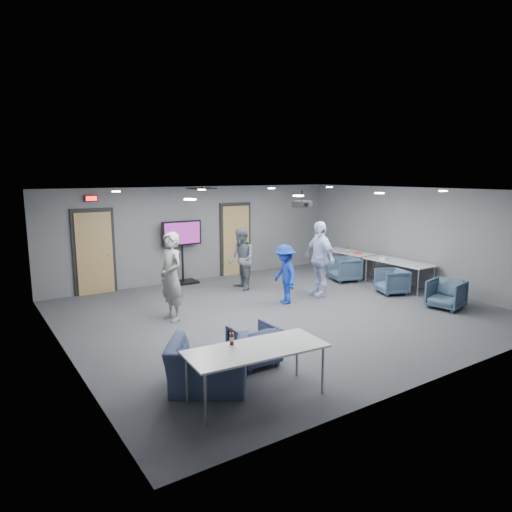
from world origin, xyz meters
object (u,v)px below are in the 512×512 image
person_b (241,259)px  bottle_front (232,339)px  chair_right_c (446,294)px  table_front_left (256,351)px  table_right_b (399,263)px  person_d (285,274)px  person_a (171,277)px  bottle_right (348,250)px  person_c (319,259)px  chair_front_a (254,345)px  table_right_a (349,253)px  chair_front_b (209,365)px  projector (302,204)px  tv_stand (182,248)px  chair_right_b (392,282)px  chair_right_a (344,269)px

person_b → bottle_front: person_b is taller
chair_right_c → table_front_left: (-5.99, -1.17, 0.36)m
table_right_b → person_d: bearing=81.9°
person_a → bottle_right: size_ratio=8.24×
person_b → table_right_b: person_b is taller
person_c → chair_front_a: size_ratio=2.70×
person_b → bottle_right: 3.51m
table_front_left → table_right_a: bearing=41.3°
person_c → table_front_left: bearing=-45.1°
table_front_left → chair_right_c: bearing=15.6°
person_a → person_d: person_a is taller
person_a → chair_front_b: bearing=-21.0°
person_d → chair_right_c: size_ratio=1.94×
table_front_left → projector: size_ratio=4.71×
chair_front_a → table_right_b: (6.03, 2.06, 0.37)m
person_a → table_right_b: bearing=76.1°
chair_right_c → projector: size_ratio=1.74×
table_front_left → person_d: bearing=52.9°
projector → tv_stand: bearing=90.2°
chair_front_a → chair_front_b: chair_front_b is taller
person_b → person_d: person_b is taller
person_a → chair_front_a: person_a is taller
person_b → chair_right_b: person_b is taller
person_d → table_front_left: bearing=-30.3°
person_c → chair_right_a: person_c is taller
person_b → projector: size_ratio=3.92×
chair_right_a → table_right_b: 1.57m
person_c → chair_right_b: bearing=65.7°
person_b → projector: projector is taller
person_d → chair_right_a: size_ratio=1.85×
person_b → table_front_left: (-2.99, -5.24, -0.14)m
chair_right_a → table_front_left: 7.47m
person_b → person_a: bearing=-53.9°
table_right_a → bottle_right: 0.26m
chair_right_c → tv_stand: size_ratio=0.41×
table_front_left → tv_stand: size_ratio=1.12×
table_right_a → table_front_left: (-6.64, -4.96, 0.01)m
chair_right_a → chair_front_b: chair_front_b is taller
bottle_front → table_front_left: bearing=-53.4°
person_b → bottle_front: size_ratio=6.93×
bottle_front → chair_front_b: bearing=123.3°
person_c → chair_right_c: 3.06m
person_c → bottle_right: person_c is taller
chair_right_c → chair_front_b: 6.43m
table_right_b → table_front_left: size_ratio=0.96×
table_right_a → person_a: bearing=100.1°
table_front_left → bottle_right: bottle_right is taller
chair_right_a → table_right_b: (0.65, -1.39, 0.34)m
person_a → person_b: 2.93m
bottle_right → projector: 4.19m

